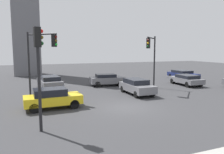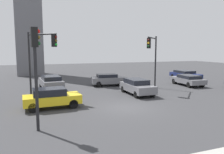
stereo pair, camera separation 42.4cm
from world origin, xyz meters
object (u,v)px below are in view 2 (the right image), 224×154
object	(u,v)px
car_4	(185,74)
car_1	(188,80)
traffic_light_1	(41,52)
car_3	(51,82)
car_2	(137,86)
traffic_light_2	(36,60)
car_5	(108,79)
car_7	(52,98)
traffic_light_0	(153,52)

from	to	relation	value
car_4	car_1	bearing A→B (deg)	-34.30
car_1	car_4	distance (m)	5.73
traffic_light_1	car_3	size ratio (longest dim) A/B	1.18
traffic_light_1	car_4	size ratio (longest dim) A/B	1.20
car_3	car_2	bearing A→B (deg)	-133.77
traffic_light_1	car_2	world-z (taller)	traffic_light_1
car_3	car_4	world-z (taller)	car_3
traffic_light_2	car_2	size ratio (longest dim) A/B	1.26
traffic_light_1	car_1	bearing A→B (deg)	50.50
traffic_light_2	car_3	distance (m)	13.09
traffic_light_1	car_5	size ratio (longest dim) A/B	1.38
car_3	car_5	xyz separation A→B (m)	(6.50, -0.32, -0.01)
traffic_light_1	car_5	world-z (taller)	traffic_light_1
car_2	traffic_light_2	bearing A→B (deg)	-54.01
car_4	car_2	bearing A→B (deg)	-56.40
car_2	car_7	bearing A→B (deg)	-74.46
traffic_light_0	car_3	distance (m)	11.33
traffic_light_1	car_4	xyz separation A→B (m)	(19.88, 5.99, -3.38)
car_2	car_4	bearing A→B (deg)	122.38
traffic_light_2	car_3	size ratio (longest dim) A/B	1.11
traffic_light_1	car_3	distance (m)	5.90
car_1	car_5	bearing A→B (deg)	74.49
traffic_light_2	car_7	world-z (taller)	traffic_light_2
traffic_light_2	traffic_light_1	bearing A→B (deg)	76.39
car_4	car_3	bearing A→B (deg)	-85.10
traffic_light_1	car_4	world-z (taller)	traffic_light_1
car_2	car_7	world-z (taller)	car_7
traffic_light_0	car_5	xyz separation A→B (m)	(-3.29, 4.36, -3.26)
car_3	car_5	bearing A→B (deg)	-97.72
car_1	car_7	distance (m)	16.79
car_3	car_4	distance (m)	18.80
traffic_light_2	car_5	xyz separation A→B (m)	(8.23, 12.32, -2.97)
car_3	car_1	bearing A→B (deg)	-107.43
car_1	car_3	world-z (taller)	car_3
traffic_light_2	car_3	xyz separation A→B (m)	(1.73, 12.64, -2.96)
traffic_light_1	traffic_light_2	size ratio (longest dim) A/B	1.07
traffic_light_2	car_4	world-z (taller)	traffic_light_2
traffic_light_1	car_1	world-z (taller)	traffic_light_1
traffic_light_2	car_2	xyz separation A→B (m)	(9.14, 6.66, -2.95)
car_2	car_5	world-z (taller)	car_2
car_2	car_4	distance (m)	13.44
car_7	car_3	bearing A→B (deg)	83.44
car_1	car_2	xyz separation A→B (m)	(-8.02, -2.55, 0.08)
car_2	car_3	xyz separation A→B (m)	(-7.42, 5.98, -0.00)
car_2	traffic_light_1	bearing A→B (deg)	-98.19
traffic_light_1	traffic_light_2	bearing A→B (deg)	-48.50
traffic_light_1	car_2	size ratio (longest dim) A/B	1.35
traffic_light_1	car_1	size ratio (longest dim) A/B	1.28
traffic_light_2	car_2	distance (m)	11.69
car_1	car_7	size ratio (longest dim) A/B	1.10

